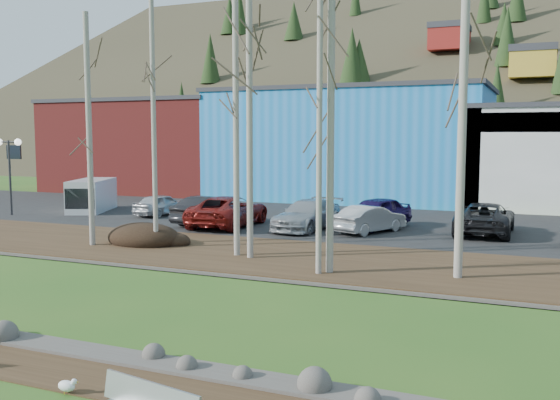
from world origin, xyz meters
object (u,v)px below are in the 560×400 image
at_px(car_5, 370,219).
at_px(car_4, 375,213).
at_px(car_2, 229,211).
at_px(car_1, 210,210).
at_px(car_6, 485,218).
at_px(street_lamp, 9,155).
at_px(seagull, 67,386).
at_px(car_3, 307,215).
at_px(van_grey, 91,196).
at_px(car_0, 161,204).

bearing_deg(car_5, car_4, -60.16).
bearing_deg(car_2, car_1, -14.28).
bearing_deg(car_6, street_lamp, 7.35).
relative_size(car_1, car_4, 0.98).
distance_m(street_lamp, car_1, 13.00).
distance_m(seagull, car_6, 22.76).
height_order(car_3, van_grey, van_grey).
height_order(seagull, car_5, car_5).
distance_m(car_3, car_6, 8.50).
bearing_deg(seagull, car_5, 77.14).
relative_size(car_4, car_6, 0.85).
height_order(street_lamp, car_2, street_lamp).
distance_m(car_6, van_grey, 23.18).
relative_size(seagull, car_4, 0.09).
bearing_deg(car_1, car_5, -165.39).
bearing_deg(car_5, street_lamp, 29.02).
height_order(car_0, car_2, car_2).
bearing_deg(van_grey, seagull, -72.89).
bearing_deg(car_6, car_0, 0.15).
relative_size(car_4, van_grey, 0.96).
xyz_separation_m(street_lamp, car_4, (21.04, 3.15, -2.74)).
xyz_separation_m(car_3, car_6, (8.27, 1.97, 0.02)).
distance_m(car_2, car_6, 12.64).
xyz_separation_m(car_0, car_1, (4.44, -2.14, 0.11)).
height_order(street_lamp, car_4, street_lamp).
height_order(car_1, car_2, car_2).
distance_m(street_lamp, car_0, 9.33).
bearing_deg(van_grey, car_5, -26.74).
bearing_deg(car_4, seagull, -69.68).
bearing_deg(car_2, car_4, -165.00).
bearing_deg(car_0, car_5, -178.69).
distance_m(car_4, car_6, 5.27).
xyz_separation_m(seagull, car_4, (0.25, 21.76, 0.75)).
distance_m(car_2, car_4, 7.46).
relative_size(street_lamp, car_4, 0.97).
bearing_deg(car_0, van_grey, 9.45).
bearing_deg(seagull, car_3, 86.04).
xyz_separation_m(car_6, van_grey, (-23.18, -0.18, 0.22)).
distance_m(car_3, car_4, 3.43).
bearing_deg(seagull, van_grey, 117.13).
bearing_deg(car_3, van_grey, 179.58).
distance_m(car_1, van_grey, 9.74).
height_order(car_3, car_4, car_4).
height_order(seagull, street_lamp, street_lamp).
xyz_separation_m(car_4, van_grey, (-17.92, 0.14, 0.19)).
height_order(car_0, car_1, car_1).
bearing_deg(car_2, van_grey, -14.26).
bearing_deg(car_1, van_grey, -0.87).
relative_size(seagull, car_2, 0.08).
xyz_separation_m(car_1, car_2, (1.27, -0.27, 0.04)).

